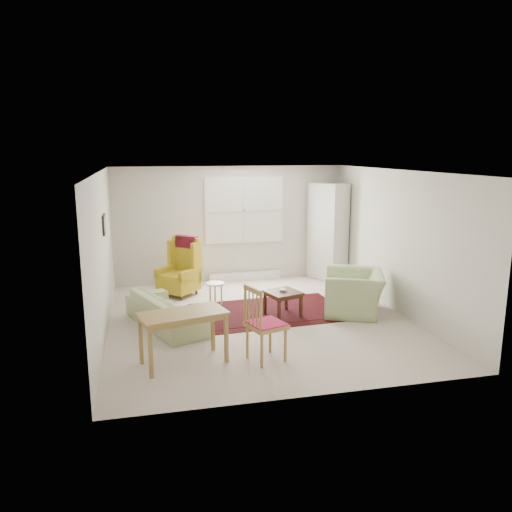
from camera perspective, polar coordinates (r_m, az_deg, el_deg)
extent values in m
cube|color=beige|center=(8.55, 0.46, -7.31)|extent=(5.00, 5.50, 0.01)
cube|color=white|center=(8.08, 0.49, 9.68)|extent=(5.00, 5.50, 0.01)
cube|color=beige|center=(10.88, -2.93, 3.65)|extent=(5.00, 0.04, 2.50)
cube|color=beige|center=(5.66, 7.04, -4.28)|extent=(5.00, 0.04, 2.50)
cube|color=beige|center=(8.02, -17.16, 0.12)|extent=(0.04, 5.50, 2.50)
cube|color=beige|center=(9.13, 15.92, 1.59)|extent=(0.04, 5.50, 2.50)
cube|color=white|center=(10.87, -1.37, 5.25)|extent=(1.72, 0.06, 1.42)
cube|color=white|center=(10.87, -1.37, 5.25)|extent=(1.60, 0.02, 1.30)
cube|color=silver|center=(11.08, -1.27, -2.30)|extent=(1.60, 0.12, 0.18)
cube|color=black|center=(8.45, -16.97, 3.47)|extent=(0.03, 0.42, 0.32)
cube|color=tan|center=(8.44, -16.87, 3.47)|extent=(0.01, 0.34, 0.24)
imported|color=#98AA71|center=(8.28, -10.17, -5.44)|extent=(1.35, 1.98, 0.75)
imported|color=#98AA71|center=(8.97, 11.12, -3.63)|extent=(1.35, 1.43, 0.89)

